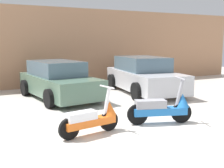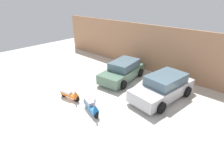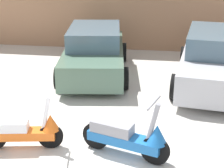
{
  "view_description": "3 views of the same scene",
  "coord_description": "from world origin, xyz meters",
  "px_view_note": "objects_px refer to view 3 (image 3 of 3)",
  "views": [
    {
      "loc": [
        -3.48,
        -4.06,
        1.94
      ],
      "look_at": [
        -0.04,
        2.8,
        0.78
      ],
      "focal_mm": 45.0,
      "sensor_mm": 36.0,
      "label": 1
    },
    {
      "loc": [
        6.12,
        -3.38,
        5.32
      ],
      "look_at": [
        0.39,
        2.86,
        0.94
      ],
      "focal_mm": 28.0,
      "sensor_mm": 36.0,
      "label": 2
    },
    {
      "loc": [
        0.97,
        -3.74,
        3.28
      ],
      "look_at": [
        0.05,
        2.53,
        0.78
      ],
      "focal_mm": 55.0,
      "sensor_mm": 36.0,
      "label": 3
    }
  ],
  "objects_px": {
    "car_rear_left": "(95,52)",
    "car_rear_center": "(216,60)",
    "scooter_front_left": "(25,130)",
    "scooter_front_right": "(128,136)"
  },
  "relations": [
    {
      "from": "car_rear_left",
      "to": "scooter_front_right",
      "type": "bearing_deg",
      "value": 10.93
    },
    {
      "from": "scooter_front_right",
      "to": "car_rear_center",
      "type": "xyz_separation_m",
      "value": [
        1.87,
        3.72,
        0.26
      ]
    },
    {
      "from": "car_rear_center",
      "to": "car_rear_left",
      "type": "bearing_deg",
      "value": -89.06
    },
    {
      "from": "scooter_front_left",
      "to": "scooter_front_right",
      "type": "bearing_deg",
      "value": -10.46
    },
    {
      "from": "scooter_front_left",
      "to": "scooter_front_right",
      "type": "relative_size",
      "value": 0.93
    },
    {
      "from": "scooter_front_right",
      "to": "car_rear_left",
      "type": "distance_m",
      "value": 4.33
    },
    {
      "from": "scooter_front_left",
      "to": "car_rear_left",
      "type": "bearing_deg",
      "value": 73.94
    },
    {
      "from": "car_rear_left",
      "to": "car_rear_center",
      "type": "bearing_deg",
      "value": 75.89
    },
    {
      "from": "scooter_front_left",
      "to": "car_rear_left",
      "type": "height_order",
      "value": "car_rear_left"
    },
    {
      "from": "scooter_front_left",
      "to": "car_rear_center",
      "type": "distance_m",
      "value": 5.23
    }
  ]
}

